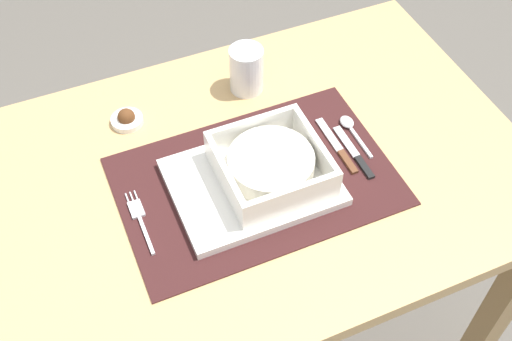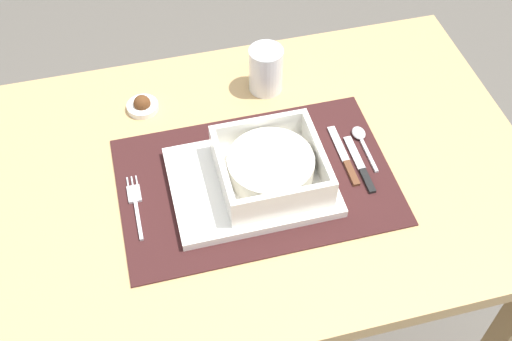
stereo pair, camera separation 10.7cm
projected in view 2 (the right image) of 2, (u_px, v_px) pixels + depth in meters
The scene contains 10 objects.
dining_table at pixel (259, 205), 1.20m from camera, with size 0.97×0.67×0.72m.
placemat at pixel (256, 181), 1.09m from camera, with size 0.47×0.31×0.00m, color #381919.
serving_plate at pixel (251, 181), 1.08m from camera, with size 0.27×0.21×0.02m, color white.
porridge_bowl at pixel (271, 168), 1.06m from camera, with size 0.17×0.17×0.06m.
fork at pixel (135, 202), 1.06m from camera, with size 0.02×0.13×0.00m.
spoon at pixel (361, 137), 1.15m from camera, with size 0.02×0.11×0.01m.
butter_knife at pixel (361, 167), 1.11m from camera, with size 0.01×0.13×0.01m.
bread_knife at pixel (345, 159), 1.12m from camera, with size 0.01×0.14×0.01m.
drinking_glass at pixel (266, 71), 1.21m from camera, with size 0.07×0.07×0.09m.
condiment_saucer at pixel (142, 105), 1.20m from camera, with size 0.06×0.06×0.03m.
Camera 2 is at (-0.18, -0.69, 1.58)m, focal length 44.42 mm.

